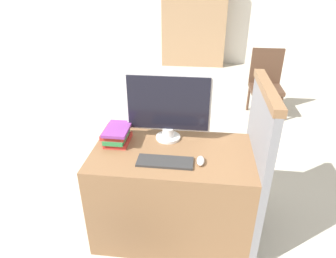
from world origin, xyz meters
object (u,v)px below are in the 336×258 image
(keyboard, at_px, (165,162))
(book_stack, at_px, (117,135))
(far_chair, at_px, (266,80))
(mouse, at_px, (201,161))
(monitor, at_px, (168,107))

(keyboard, relative_size, book_stack, 1.45)
(keyboard, distance_m, far_chair, 2.79)
(book_stack, relative_size, far_chair, 0.28)
(mouse, bearing_deg, keyboard, -174.22)
(monitor, relative_size, keyboard, 1.65)
(keyboard, height_order, far_chair, far_chair)
(monitor, height_order, keyboard, monitor)
(keyboard, xyz_separation_m, far_chair, (1.11, 2.55, -0.24))
(keyboard, xyz_separation_m, book_stack, (-0.39, 0.23, 0.06))
(mouse, bearing_deg, far_chair, 70.84)
(monitor, xyz_separation_m, mouse, (0.25, -0.31, -0.24))
(monitor, distance_m, mouse, 0.47)
(book_stack, xyz_separation_m, far_chair, (1.50, 2.32, -0.29))
(mouse, bearing_deg, book_stack, 161.56)
(book_stack, distance_m, far_chair, 2.78)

